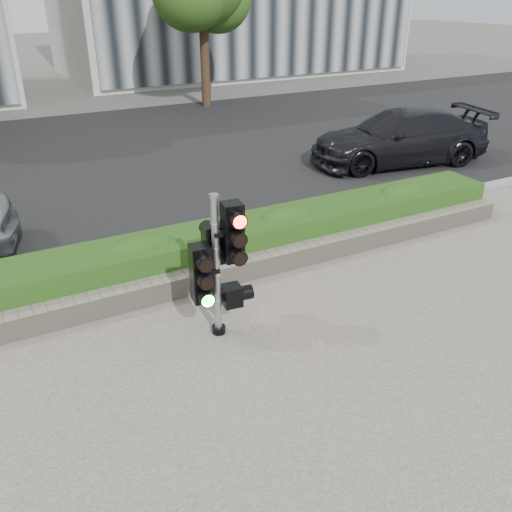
% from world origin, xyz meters
% --- Properties ---
extents(ground, '(120.00, 120.00, 0.00)m').
position_xyz_m(ground, '(0.00, 0.00, 0.00)').
color(ground, '#51514C').
rests_on(ground, ground).
extents(sidewalk, '(16.00, 11.00, 0.03)m').
position_xyz_m(sidewalk, '(0.00, -2.50, 0.01)').
color(sidewalk, '#9E9389').
rests_on(sidewalk, ground).
extents(road, '(60.00, 13.00, 0.02)m').
position_xyz_m(road, '(0.00, 10.00, 0.01)').
color(road, black).
rests_on(road, ground).
extents(curb, '(60.00, 0.25, 0.12)m').
position_xyz_m(curb, '(0.00, 3.15, 0.06)').
color(curb, gray).
rests_on(curb, ground).
extents(stone_wall, '(12.00, 0.32, 0.34)m').
position_xyz_m(stone_wall, '(0.00, 1.90, 0.20)').
color(stone_wall, gray).
rests_on(stone_wall, sidewalk).
extents(hedge, '(12.00, 1.00, 0.68)m').
position_xyz_m(hedge, '(0.00, 2.55, 0.37)').
color(hedge, '#417E26').
rests_on(hedge, sidewalk).
extents(traffic_signal, '(0.73, 0.56, 2.05)m').
position_xyz_m(traffic_signal, '(-0.72, 0.67, 1.16)').
color(traffic_signal, black).
rests_on(traffic_signal, sidewalk).
extents(car_dark, '(5.17, 2.87, 1.42)m').
position_xyz_m(car_dark, '(6.99, 5.81, 0.73)').
color(car_dark, black).
rests_on(car_dark, road).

